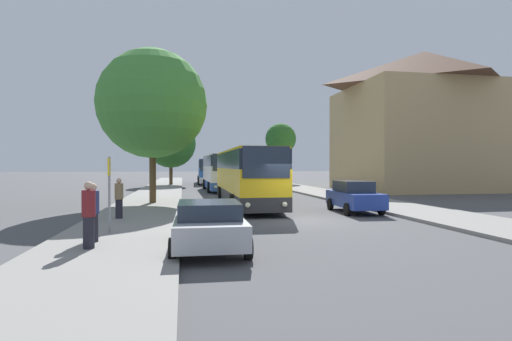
# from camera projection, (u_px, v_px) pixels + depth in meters

# --- Properties ---
(ground_plane) EXTENTS (300.00, 300.00, 0.00)m
(ground_plane) POSITION_uv_depth(u_px,v_px,m) (295.00, 220.00, 17.70)
(ground_plane) COLOR #4C4C4F
(ground_plane) RESTS_ON ground
(sidewalk_left) EXTENTS (4.00, 120.00, 0.15)m
(sidewalk_left) POSITION_uv_depth(u_px,v_px,m) (131.00, 223.00, 16.43)
(sidewalk_left) COLOR gray
(sidewalk_left) RESTS_ON ground_plane
(sidewalk_right) EXTENTS (4.00, 120.00, 0.15)m
(sidewalk_right) POSITION_uv_depth(u_px,v_px,m) (437.00, 215.00, 18.97)
(sidewalk_right) COLOR gray
(sidewalk_right) RESTS_ON ground_plane
(building_right_background) EXTENTS (15.21, 12.34, 13.82)m
(building_right_background) POSITION_uv_depth(u_px,v_px,m) (424.00, 121.00, 39.80)
(building_right_background) COLOR tan
(building_right_background) RESTS_ON ground_plane
(bus_front) EXTENTS (2.75, 11.90, 3.33)m
(bus_front) POSITION_uv_depth(u_px,v_px,m) (246.00, 176.00, 23.74)
(bus_front) COLOR #2D2D2D
(bus_front) RESTS_ON ground_plane
(bus_middle) EXTENTS (2.82, 10.78, 3.45)m
(bus_middle) POSITION_uv_depth(u_px,v_px,m) (219.00, 172.00, 38.51)
(bus_middle) COLOR #2D519E
(bus_middle) RESTS_ON ground_plane
(bus_rear) EXTENTS (3.11, 12.16, 3.24)m
(bus_rear) POSITION_uv_depth(u_px,v_px,m) (208.00, 171.00, 54.06)
(bus_rear) COLOR silver
(bus_rear) RESTS_ON ground_plane
(parked_car_left_curb) EXTENTS (2.17, 4.02, 1.41)m
(parked_car_left_curb) POSITION_uv_depth(u_px,v_px,m) (209.00, 225.00, 11.30)
(parked_car_left_curb) COLOR #B7B7BC
(parked_car_left_curb) RESTS_ON ground_plane
(parked_car_right_near) EXTENTS (2.10, 4.36, 1.62)m
(parked_car_right_near) POSITION_uv_depth(u_px,v_px,m) (354.00, 196.00, 20.75)
(parked_car_right_near) COLOR #233D9E
(parked_car_right_near) RESTS_ON ground_plane
(bus_stop_sign) EXTENTS (0.08, 0.45, 2.58)m
(bus_stop_sign) POSITION_uv_depth(u_px,v_px,m) (109.00, 185.00, 13.57)
(bus_stop_sign) COLOR gray
(bus_stop_sign) RESTS_ON sidewalk_left
(pedestrian_waiting_near) EXTENTS (0.36, 0.36, 1.75)m
(pedestrian_waiting_near) POSITION_uv_depth(u_px,v_px,m) (93.00, 212.00, 11.89)
(pedestrian_waiting_near) COLOR #23232D
(pedestrian_waiting_near) RESTS_ON sidewalk_left
(pedestrian_waiting_far) EXTENTS (0.36, 0.36, 1.84)m
(pedestrian_waiting_far) POSITION_uv_depth(u_px,v_px,m) (89.00, 214.00, 10.92)
(pedestrian_waiting_far) COLOR #23232D
(pedestrian_waiting_far) RESTS_ON sidewalk_left
(pedestrian_walking_back) EXTENTS (0.36, 0.36, 1.73)m
(pedestrian_walking_back) POSITION_uv_depth(u_px,v_px,m) (119.00, 198.00, 17.18)
(pedestrian_walking_back) COLOR #23232D
(pedestrian_walking_back) RESTS_ON sidewalk_left
(tree_left_near) EXTENTS (6.68, 6.68, 9.41)m
(tree_left_near) POSITION_uv_depth(u_px,v_px,m) (152.00, 104.00, 24.45)
(tree_left_near) COLOR #513D23
(tree_left_near) RESTS_ON sidewalk_left
(tree_left_far) EXTENTS (5.94, 5.94, 7.96)m
(tree_left_far) POSITION_uv_depth(u_px,v_px,m) (171.00, 143.00, 47.69)
(tree_left_far) COLOR #47331E
(tree_left_far) RESTS_ON sidewalk_left
(tree_right_near) EXTENTS (4.07, 4.07, 7.87)m
(tree_right_near) POSITION_uv_depth(u_px,v_px,m) (281.00, 139.00, 52.65)
(tree_right_near) COLOR #47331E
(tree_right_near) RESTS_ON sidewalk_right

